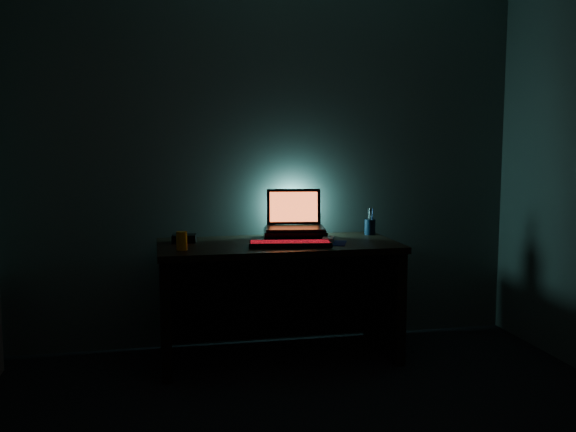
% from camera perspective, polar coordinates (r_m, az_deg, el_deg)
% --- Properties ---
extents(room, '(3.50, 4.00, 2.50)m').
position_cam_1_polar(room, '(2.43, 6.39, 3.36)').
color(room, black).
rests_on(room, ground).
extents(desk, '(1.50, 0.70, 0.75)m').
position_cam_1_polar(desk, '(4.14, -1.01, -5.78)').
color(desk, black).
rests_on(desk, ground).
extents(riser, '(0.44, 0.36, 0.06)m').
position_cam_1_polar(riser, '(4.19, 0.61, -1.64)').
color(riser, black).
rests_on(riser, desk).
extents(laptop, '(0.42, 0.34, 0.26)m').
position_cam_1_polar(laptop, '(4.23, 0.57, -0.33)').
color(laptop, black).
rests_on(laptop, riser).
extents(keyboard, '(0.52, 0.23, 0.03)m').
position_cam_1_polar(keyboard, '(3.90, 0.18, -2.48)').
color(keyboard, black).
rests_on(keyboard, desk).
extents(mousepad, '(0.28, 0.27, 0.00)m').
position_cam_1_polar(mousepad, '(4.03, 3.58, -2.40)').
color(mousepad, '#0B174F').
rests_on(mousepad, desk).
extents(mouse, '(0.10, 0.13, 0.03)m').
position_cam_1_polar(mouse, '(4.02, 3.59, -2.14)').
color(mouse, '#9E9CA2').
rests_on(mouse, mousepad).
extents(pen_cup, '(0.09, 0.09, 0.11)m').
position_cam_1_polar(pen_cup, '(4.41, 7.29, -0.97)').
color(pen_cup, black).
rests_on(pen_cup, desk).
extents(juice_glass, '(0.08, 0.08, 0.11)m').
position_cam_1_polar(juice_glass, '(3.81, -9.42, -2.19)').
color(juice_glass, orange).
rests_on(juice_glass, desk).
extents(router, '(0.16, 0.13, 0.05)m').
position_cam_1_polar(router, '(4.10, -9.22, -1.98)').
color(router, black).
rests_on(router, desk).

